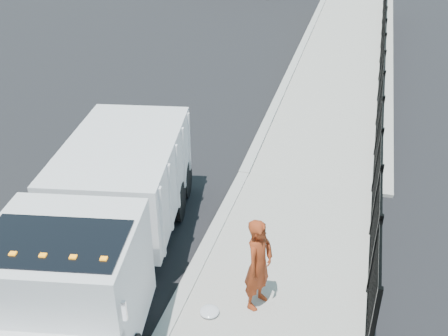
# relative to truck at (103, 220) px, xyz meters

# --- Properties ---
(ground) EXTENTS (120.00, 120.00, 0.00)m
(ground) POSITION_rel_truck_xyz_m (1.68, 0.89, -1.45)
(ground) COLOR black
(ground) RESTS_ON ground
(curb) EXTENTS (0.30, 12.00, 0.16)m
(curb) POSITION_rel_truck_xyz_m (1.68, -1.11, -1.37)
(curb) COLOR #ADAAA3
(curb) RESTS_ON ground
(ramp) EXTENTS (3.95, 24.06, 3.19)m
(ramp) POSITION_rel_truck_xyz_m (3.81, 16.89, -1.45)
(ramp) COLOR #9E998E
(ramp) RESTS_ON ground
(iron_fence) EXTENTS (0.10, 28.00, 1.80)m
(iron_fence) POSITION_rel_truck_xyz_m (5.23, 12.89, -0.55)
(iron_fence) COLOR black
(iron_fence) RESTS_ON ground
(truck) EXTENTS (3.80, 7.85, 2.58)m
(truck) POSITION_rel_truck_xyz_m (0.00, 0.00, 0.00)
(truck) COLOR black
(truck) RESTS_ON ground
(worker) EXTENTS (0.65, 0.80, 1.91)m
(worker) POSITION_rel_truck_xyz_m (3.17, -0.03, -0.38)
(worker) COLOR maroon
(worker) RESTS_ON sidewalk
(debris) EXTENTS (0.38, 0.38, 0.10)m
(debris) POSITION_rel_truck_xyz_m (2.36, -0.55, -1.28)
(debris) COLOR silver
(debris) RESTS_ON sidewalk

